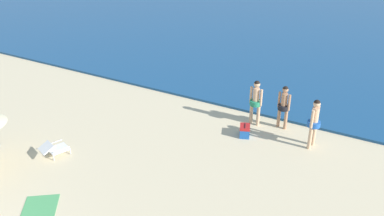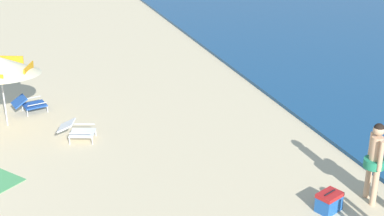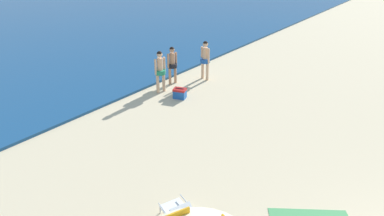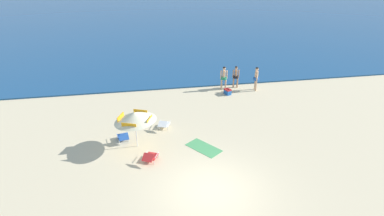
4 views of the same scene
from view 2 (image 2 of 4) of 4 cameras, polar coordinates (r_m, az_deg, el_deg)
name	(u,v)px [view 2 (image 2 of 4)]	position (r m, az deg, el deg)	size (l,w,h in m)	color
lounge_chair_beside_umbrella	(77,130)	(14.34, -11.68, -2.24)	(0.81, 1.01, 0.52)	white
lounge_chair_facing_sea	(29,104)	(16.32, -16.29, 0.43)	(0.70, 0.98, 0.52)	#1E4799
person_standing_near_shore	(375,157)	(11.76, 18.18, -4.79)	(0.51, 0.43, 1.74)	#D8A87F
cooler_box	(329,202)	(11.58, 13.81, -9.29)	(0.50, 0.59, 0.43)	#1E56A8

